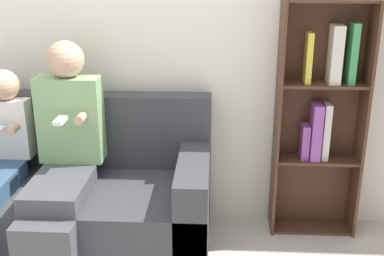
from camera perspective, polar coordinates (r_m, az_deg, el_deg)
The scene contains 4 objects.
back_wall at distance 3.12m, azimuth -7.60°, elevation 11.11°, with size 10.00×0.06×2.55m.
couch at distance 3.10m, azimuth -14.84°, elevation -8.50°, with size 1.78×0.81×0.91m.
adult_seated at distance 2.86m, azimuth -15.08°, elevation -3.01°, with size 0.38×0.78×1.28m.
bookshelf at distance 3.12m, azimuth 14.92°, elevation 1.65°, with size 0.54×0.22×1.50m.
Camera 1 is at (0.58, -2.09, 1.72)m, focal length 45.00 mm.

